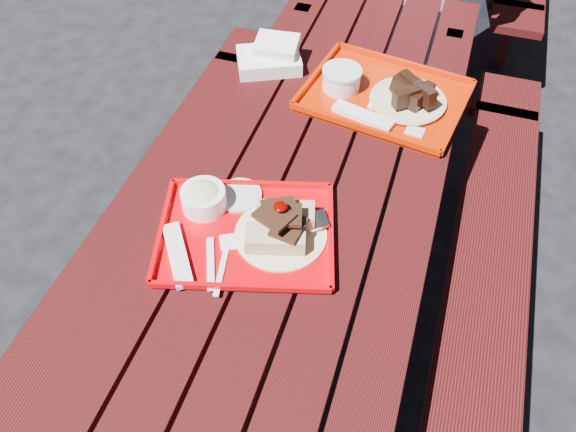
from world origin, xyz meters
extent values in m
plane|color=black|center=(0.00, 0.00, 0.00)|extent=(60.00, 60.00, 0.00)
cube|color=#410D0C|center=(-0.30, 0.00, 0.73)|extent=(0.14, 2.40, 0.04)
cube|color=#410D0C|center=(-0.15, 0.00, 0.73)|extent=(0.14, 2.40, 0.04)
cube|color=#410D0C|center=(0.00, 0.00, 0.73)|extent=(0.14, 2.40, 0.04)
cube|color=#410D0C|center=(0.15, 0.00, 0.73)|extent=(0.14, 2.40, 0.04)
cube|color=#410D0C|center=(0.30, 0.00, 0.73)|extent=(0.14, 2.40, 0.04)
cube|color=#410D0C|center=(-0.58, 0.00, 0.43)|extent=(0.25, 2.40, 0.04)
cube|color=#410D0C|center=(-0.58, 0.84, 0.21)|extent=(0.06, 0.06, 0.42)
cube|color=#410D0C|center=(0.58, 0.00, 0.43)|extent=(0.25, 2.40, 0.04)
cube|color=#410D0C|center=(0.58, 0.84, 0.21)|extent=(0.06, 0.06, 0.42)
cube|color=#410D0C|center=(-0.30, 0.96, 0.38)|extent=(0.06, 0.06, 0.75)
cube|color=#410D0C|center=(0.30, 0.96, 0.38)|extent=(0.06, 0.06, 0.75)
cube|color=#410D0C|center=(0.00, 0.96, 0.43)|extent=(1.40, 0.06, 0.04)
cube|color=#410D0C|center=(-0.58, 1.96, 0.21)|extent=(0.06, 0.06, 0.42)
cube|color=#410D0C|center=(0.58, 1.96, 0.21)|extent=(0.06, 0.06, 0.42)
cube|color=#410D0C|center=(0.30, 1.84, 0.38)|extent=(0.06, 0.06, 0.75)
cube|color=#D90008|center=(-0.10, -0.20, 0.76)|extent=(0.52, 0.45, 0.01)
cube|color=#D90008|center=(-0.15, -0.03, 0.77)|extent=(0.43, 0.13, 0.02)
cube|color=#D90008|center=(-0.05, -0.36, 0.77)|extent=(0.43, 0.13, 0.02)
cube|color=#D90008|center=(0.11, -0.13, 0.77)|extent=(0.11, 0.33, 0.02)
cube|color=#D90008|center=(-0.31, -0.26, 0.77)|extent=(0.11, 0.33, 0.02)
cylinder|color=beige|center=(-0.01, -0.17, 0.77)|extent=(0.24, 0.24, 0.01)
cube|color=tan|center=(-0.01, -0.21, 0.80)|extent=(0.16, 0.11, 0.04)
cube|color=tan|center=(-0.01, -0.13, 0.80)|extent=(0.16, 0.11, 0.04)
ellipsoid|color=#550100|center=(-0.01, -0.17, 0.89)|extent=(0.04, 0.04, 0.01)
cylinder|color=white|center=(-0.24, -0.14, 0.79)|extent=(0.12, 0.12, 0.06)
ellipsoid|color=beige|center=(-0.24, -0.14, 0.81)|extent=(0.10, 0.10, 0.05)
cylinder|color=silver|center=(-0.17, -0.08, 0.77)|extent=(0.13, 0.13, 0.01)
cube|color=white|center=(-0.24, -0.32, 0.77)|extent=(0.15, 0.19, 0.02)
cube|color=white|center=(-0.15, -0.31, 0.77)|extent=(0.08, 0.15, 0.01)
cube|color=white|center=(-0.12, -0.32, 0.76)|extent=(0.05, 0.17, 0.01)
cube|color=white|center=(-0.13, -0.24, 0.76)|extent=(0.07, 0.07, 0.00)
cube|color=#BF1F00|center=(0.13, 0.48, 0.76)|extent=(0.55, 0.45, 0.01)
cube|color=#BF1F00|center=(0.16, 0.67, 0.77)|extent=(0.49, 0.09, 0.02)
cube|color=#BF1F00|center=(0.10, 0.30, 0.77)|extent=(0.49, 0.09, 0.02)
cube|color=#BF1F00|center=(0.37, 0.45, 0.77)|extent=(0.07, 0.38, 0.02)
cube|color=#BF1F00|center=(-0.12, 0.52, 0.77)|extent=(0.07, 0.38, 0.02)
cube|color=white|center=(0.18, 0.48, 0.77)|extent=(0.19, 0.19, 0.01)
cylinder|color=#D1BD8C|center=(0.20, 0.47, 0.78)|extent=(0.25, 0.25, 0.01)
cylinder|color=silver|center=(-0.02, 0.48, 0.79)|extent=(0.12, 0.12, 0.06)
cylinder|color=silver|center=(-0.02, 0.48, 0.83)|extent=(0.13, 0.13, 0.01)
cube|color=silver|center=(0.08, 0.35, 0.77)|extent=(0.21, 0.10, 0.02)
cube|color=silver|center=(0.25, 0.34, 0.77)|extent=(0.06, 0.05, 0.00)
cube|color=white|center=(-0.29, 0.54, 0.77)|extent=(0.26, 0.23, 0.05)
cube|color=white|center=(-0.28, 0.57, 0.82)|extent=(0.16, 0.13, 0.04)
camera|label=1|loc=(0.29, -1.03, 1.91)|focal=35.00mm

